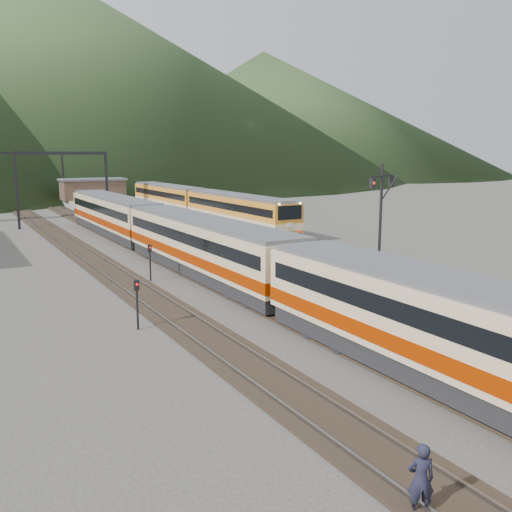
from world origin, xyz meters
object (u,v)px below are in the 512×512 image
second_train (199,205)px  worker (421,479)px  signal_mast (381,214)px  main_train (204,244)px

second_train → worker: bearing=-108.3°
signal_mast → worker: (-10.24, -13.25, -4.04)m
worker → second_train: bearing=-82.2°
main_train → worker: bearing=-103.3°
signal_mast → worker: signal_mast is taller
main_train → signal_mast: bearing=-69.0°
main_train → worker: size_ratio=38.15×
second_train → worker: second_train is taller
signal_mast → main_train: bearing=111.0°
signal_mast → second_train: bearing=79.7°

